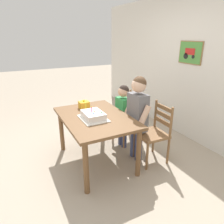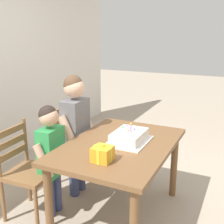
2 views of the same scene
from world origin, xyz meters
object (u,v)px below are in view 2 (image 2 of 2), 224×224
at_px(chair_right, 69,145).
at_px(gift_box_red_large, 102,154).
at_px(chair_left, 27,171).
at_px(dining_table, 120,154).
at_px(child_older, 76,124).
at_px(birthday_cake, 129,137).
at_px(child_younger, 51,150).

bearing_deg(chair_right, gift_box_red_large, -132.05).
height_order(chair_left, chair_right, same).
relative_size(gift_box_red_large, chair_left, 0.17).
distance_m(dining_table, chair_right, 0.90).
relative_size(dining_table, child_older, 1.01).
height_order(chair_left, child_older, child_older).
height_order(birthday_cake, child_younger, child_younger).
distance_m(chair_left, child_older, 0.68).
xyz_separation_m(gift_box_red_large, child_younger, (0.16, 0.63, -0.15)).
height_order(dining_table, chair_left, chair_left).
relative_size(gift_box_red_large, child_older, 0.12).
bearing_deg(birthday_cake, gift_box_red_large, 175.80).
height_order(birthday_cake, child_older, child_older).
bearing_deg(child_older, chair_left, 159.57).
relative_size(chair_left, child_younger, 0.83).
bearing_deg(dining_table, gift_box_red_large, -176.10).
relative_size(dining_table, chair_left, 1.45).
xyz_separation_m(birthday_cake, chair_left, (-0.44, 0.87, -0.34)).
distance_m(chair_left, child_younger, 0.31).
relative_size(chair_left, chair_right, 1.00).
bearing_deg(birthday_cake, child_younger, 115.35).
xyz_separation_m(birthday_cake, chair_right, (0.28, 0.87, -0.34)).
bearing_deg(child_older, child_younger, 179.94).
xyz_separation_m(chair_right, child_older, (-0.16, -0.21, 0.34)).
relative_size(chair_right, child_older, 0.70).
distance_m(dining_table, child_younger, 0.65).
bearing_deg(chair_right, birthday_cake, -108.06).
xyz_separation_m(chair_right, child_younger, (-0.60, -0.21, 0.20)).
bearing_deg(gift_box_red_large, child_older, 46.80).
relative_size(birthday_cake, gift_box_red_large, 2.82).
height_order(gift_box_red_large, chair_right, chair_right).
xyz_separation_m(child_older, child_younger, (-0.43, 0.00, -0.13)).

